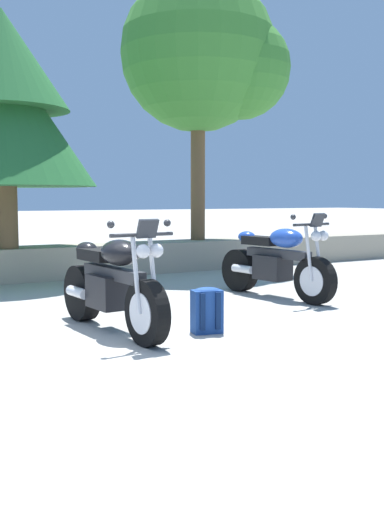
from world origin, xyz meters
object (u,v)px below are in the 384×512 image
Objects in this scene: motorcycle_black_near_left at (112,285)px; motorcycle_blue_centre at (276,263)px; pine_tree_far_left at (4,102)px; leafy_tree_mid_left at (207,57)px; rider_backpack at (207,309)px.

motorcycle_blue_centre is (2.77, 0.89, 0.00)m from motorcycle_black_near_left.
motorcycle_blue_centre is at bearing 17.79° from motorcycle_black_near_left.
leafy_tree_mid_left is at bearing 2.35° from pine_tree_far_left.
leafy_tree_mid_left reaches higher than motorcycle_black_near_left.
motorcycle_black_near_left is at bearing -130.50° from leafy_tree_mid_left.
motorcycle_blue_centre is 5.03m from pine_tree_far_left.
rider_backpack is at bearing -31.36° from motorcycle_black_near_left.
rider_backpack is at bearing -120.98° from leafy_tree_mid_left.
motorcycle_blue_centre is 5.11m from leafy_tree_mid_left.
pine_tree_far_left is (-0.91, 4.76, 2.65)m from rider_backpack.
rider_backpack is at bearing -79.21° from pine_tree_far_left.
rider_backpack is at bearing -144.56° from motorcycle_blue_centre.
pine_tree_far_left is 4.03m from leafy_tree_mid_left.
motorcycle_black_near_left is 1.00× the size of motorcycle_blue_centre.
rider_backpack is 6.88m from leafy_tree_mid_left.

